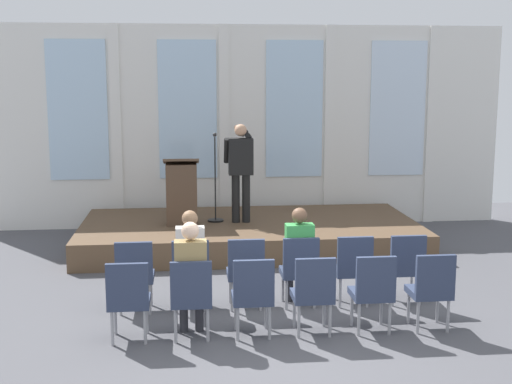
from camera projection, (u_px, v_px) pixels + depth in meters
The scene contains 21 objects.
ground_plane at pixel (284, 338), 7.78m from camera, with size 15.79×15.79×0.00m, color #4C4C51.
rear_partition at pixel (243, 125), 13.40m from camera, with size 10.42×0.14×3.93m.
stage_platform at pixel (249, 234), 11.99m from camera, with size 5.81×2.89×0.44m, color brown.
speaker at pixel (241, 165), 11.76m from camera, with size 0.50×0.69×1.71m.
mic_stand at pixel (215, 202), 11.93m from camera, with size 0.28×0.28×1.55m.
lectern at pixel (182, 193), 11.64m from camera, with size 0.60×0.48×1.16m.
chair_r0_c0 at pixel (135, 272), 8.54m from camera, with size 0.46×0.44×0.94m.
chair_r0_c1 at pixel (191, 270), 8.61m from camera, with size 0.46×0.44×0.94m.
audience_r0_c1 at pixel (190, 254), 8.66m from camera, with size 0.36×0.39×1.29m.
chair_r0_c2 at pixel (246, 268), 8.68m from camera, with size 0.46×0.44×0.94m.
chair_r0_c3 at pixel (300, 267), 8.75m from camera, with size 0.46×0.44×0.94m.
audience_r0_c3 at pixel (299, 251), 8.80m from camera, with size 0.36×0.39×1.30m.
chair_r0_c4 at pixel (353, 265), 8.82m from camera, with size 0.46×0.44×0.94m.
chair_r0_c5 at pixel (405, 264), 8.89m from camera, with size 0.46×0.44×0.94m.
chair_r1_c0 at pixel (128, 296), 7.59m from camera, with size 0.46×0.44×0.94m.
chair_r1_c1 at pixel (191, 294), 7.66m from camera, with size 0.46×0.44×0.94m.
audience_r1_c1 at pixel (191, 274), 7.70m from camera, with size 0.36×0.39×1.35m.
chair_r1_c2 at pixel (253, 292), 7.73m from camera, with size 0.46×0.44×0.94m.
chair_r1_c3 at pixel (313, 290), 7.80m from camera, with size 0.46×0.44×0.94m.
chair_r1_c4 at pixel (373, 288), 7.87m from camera, with size 0.46×0.44×0.94m.
chair_r1_c5 at pixel (431, 286), 7.94m from camera, with size 0.46×0.44×0.94m.
Camera 1 is at (-1.06, -7.32, 2.94)m, focal length 47.93 mm.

